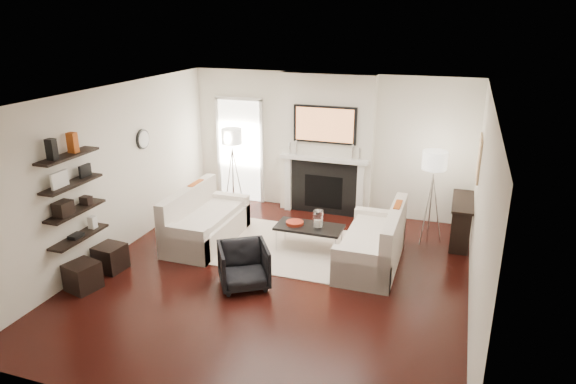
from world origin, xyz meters
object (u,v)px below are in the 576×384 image
(loveseat_left_base, at_px, (207,230))
(coffee_table, at_px, (309,227))
(loveseat_right_base, at_px, (371,252))
(ottoman_near, at_px, (110,258))
(armchair, at_px, (244,264))
(lamp_right_shade, at_px, (435,160))
(lamp_left_shade, at_px, (232,136))

(loveseat_left_base, xyz_separation_m, coffee_table, (1.76, 0.25, 0.19))
(loveseat_right_base, distance_m, ottoman_near, 4.02)
(armchair, bearing_deg, lamp_right_shade, 13.40)
(lamp_left_shade, bearing_deg, armchair, -62.94)
(ottoman_near, bearing_deg, lamp_left_shade, 78.94)
(armchair, xyz_separation_m, ottoman_near, (-2.14, -0.21, -0.15))
(lamp_left_shade, bearing_deg, loveseat_left_base, -80.32)
(coffee_table, distance_m, lamp_right_shade, 2.34)
(loveseat_left_base, relative_size, lamp_right_shade, 4.50)
(loveseat_left_base, distance_m, coffee_table, 1.78)
(loveseat_right_base, xyz_separation_m, lamp_left_shade, (-3.12, 1.70, 1.24))
(coffee_table, bearing_deg, armchair, -110.35)
(lamp_right_shade, relative_size, ottoman_near, 1.00)
(loveseat_left_base, bearing_deg, armchair, -44.85)
(loveseat_right_base, relative_size, armchair, 2.58)
(coffee_table, relative_size, armchair, 1.58)
(ottoman_near, bearing_deg, armchair, 5.50)
(loveseat_right_base, bearing_deg, armchair, -141.65)
(loveseat_right_base, xyz_separation_m, armchair, (-1.60, -1.27, 0.14))
(loveseat_right_base, distance_m, coffee_table, 1.10)
(loveseat_left_base, height_order, ottoman_near, loveseat_left_base)
(loveseat_left_base, xyz_separation_m, lamp_left_shade, (-0.30, 1.76, 1.24))
(loveseat_left_base, relative_size, armchair, 2.58)
(loveseat_right_base, height_order, armchair, armchair)
(coffee_table, distance_m, lamp_left_shade, 2.76)
(coffee_table, xyz_separation_m, lamp_left_shade, (-2.06, 1.51, 1.05))
(coffee_table, height_order, lamp_left_shade, lamp_left_shade)
(loveseat_left_base, bearing_deg, ottoman_near, -123.04)
(loveseat_right_base, bearing_deg, ottoman_near, -158.48)
(coffee_table, relative_size, ottoman_near, 2.75)
(lamp_right_shade, distance_m, ottoman_near, 5.39)
(loveseat_left_base, height_order, lamp_right_shade, lamp_right_shade)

